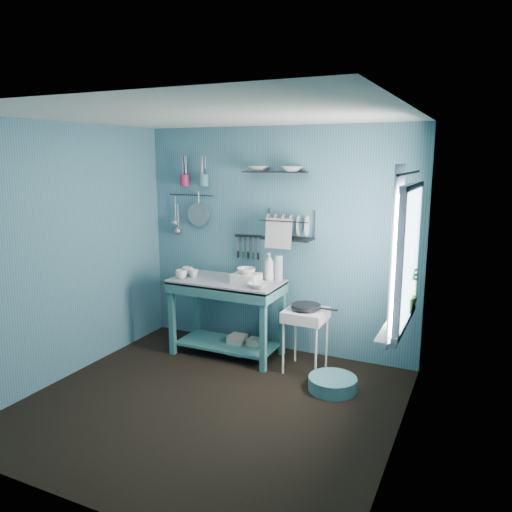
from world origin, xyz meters
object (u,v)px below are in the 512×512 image
at_px(work_counter, 227,317).
at_px(soap_bottle, 269,266).
at_px(wash_tub, 246,278).
at_px(floor_basin, 333,384).
at_px(mug_right, 188,271).
at_px(colander, 198,214).
at_px(mug_left, 181,274).
at_px(dish_rack, 287,225).
at_px(mug_mid, 194,273).
at_px(potted_plant, 402,291).
at_px(hotplate_stand, 305,340).
at_px(storage_tin_small, 255,347).
at_px(storage_tin_large, 237,345).
at_px(utensil_cup_magenta, 185,180).
at_px(frying_pan, 306,306).
at_px(utensil_cup_teal, 204,180).
at_px(water_bottle, 279,268).

height_order(work_counter, soap_bottle, soap_bottle).
bearing_deg(wash_tub, floor_basin, -17.40).
xyz_separation_m(mug_right, wash_tub, (0.75, -0.02, 0.00)).
bearing_deg(floor_basin, colander, 158.78).
relative_size(mug_left, dish_rack, 0.22).
distance_m(mug_left, mug_mid, 0.14).
relative_size(mug_mid, potted_plant, 0.23).
bearing_deg(hotplate_stand, mug_right, -169.56).
distance_m(potted_plant, storage_tin_small, 1.93).
distance_m(wash_tub, hotplate_stand, 0.89).
xyz_separation_m(storage_tin_large, floor_basin, (1.22, -0.41, -0.04)).
height_order(utensil_cup_magenta, potted_plant, utensil_cup_magenta).
distance_m(hotplate_stand, utensil_cup_magenta, 2.32).
distance_m(wash_tub, frying_pan, 0.71).
height_order(frying_pan, utensil_cup_teal, utensil_cup_teal).
xyz_separation_m(frying_pan, dish_rack, (-0.34, 0.34, 0.77)).
distance_m(mug_right, wash_tub, 0.75).
height_order(dish_rack, storage_tin_large, dish_rack).
bearing_deg(mug_mid, utensil_cup_teal, 102.83).
height_order(mug_mid, wash_tub, wash_tub).
bearing_deg(utensil_cup_teal, frying_pan, -15.36).
relative_size(colander, storage_tin_small, 1.40).
relative_size(wash_tub, storage_tin_small, 1.40).
bearing_deg(water_bottle, work_counter, -157.07).
distance_m(colander, storage_tin_small, 1.68).
distance_m(work_counter, water_bottle, 0.80).
distance_m(soap_bottle, storage_tin_large, 0.96).
relative_size(mug_mid, water_bottle, 0.36).
relative_size(utensil_cup_magenta, floor_basin, 0.28).
bearing_deg(colander, dish_rack, -3.95).
xyz_separation_m(wash_tub, floor_basin, (1.07, -0.34, -0.84)).
distance_m(mug_mid, mug_right, 0.13).
xyz_separation_m(work_counter, water_bottle, (0.52, 0.22, 0.57)).
height_order(mug_mid, frying_pan, mug_mid).
height_order(mug_right, utensil_cup_teal, utensil_cup_teal).
bearing_deg(mug_right, work_counter, 0.00).
height_order(mug_mid, storage_tin_large, mug_mid).
distance_m(mug_left, colander, 0.81).
height_order(frying_pan, storage_tin_large, frying_pan).
bearing_deg(colander, frying_pan, -15.46).
relative_size(water_bottle, floor_basin, 0.61).
xyz_separation_m(water_bottle, dish_rack, (0.07, 0.08, 0.46)).
distance_m(mug_mid, potted_plant, 2.32).
bearing_deg(mug_right, water_bottle, 12.17).
bearing_deg(mug_left, water_bottle, 20.81).
bearing_deg(dish_rack, hotplate_stand, -50.52).
height_order(hotplate_stand, colander, colander).
bearing_deg(mug_mid, storage_tin_small, 11.63).
distance_m(water_bottle, hotplate_stand, 0.83).
bearing_deg(potted_plant, dish_rack, 152.40).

